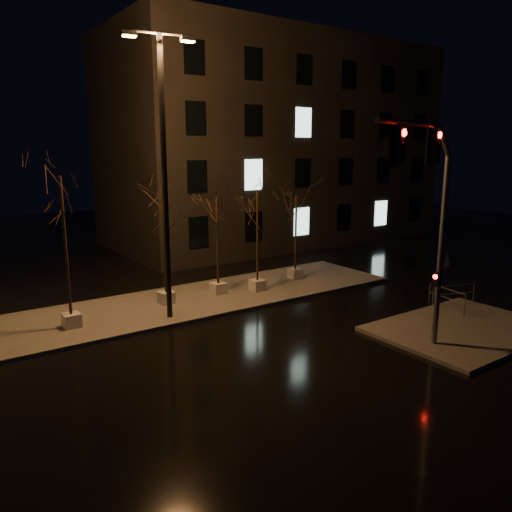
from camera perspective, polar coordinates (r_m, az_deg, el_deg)
ground at (r=18.75m, az=0.29°, el=-10.04°), size 90.00×90.00×0.00m
median at (r=23.61m, az=-8.13°, el=-5.25°), size 22.00×5.00×0.15m
sidewalk_corner at (r=21.66m, az=22.61°, el=-7.70°), size 7.00×5.00×0.15m
building at (r=40.16m, az=1.97°, el=12.71°), size 25.00×12.00×15.00m
tree_1 at (r=20.31m, az=-21.22°, el=4.79°), size 1.80×1.80×6.09m
tree_2 at (r=22.52m, az=-10.55°, el=4.13°), size 1.80×1.80×5.11m
tree_3 at (r=23.76m, az=-4.46°, el=4.23°), size 1.80×1.80×4.84m
tree_4 at (r=24.24m, az=0.17°, el=4.87°), size 1.80×1.80×5.09m
tree_5 at (r=26.71m, az=4.60°, el=4.71°), size 1.80×1.80×4.61m
traffic_signal_mast at (r=17.23m, az=19.40°, el=5.25°), size 6.13×1.73×7.71m
streetlight_main at (r=20.39m, az=-10.47°, el=10.71°), size 2.81×0.79×11.25m
guard_rail_a at (r=24.29m, az=21.67°, el=-3.83°), size 2.05×0.77×0.94m
guard_rail_b at (r=23.43m, az=20.97°, el=-4.31°), size 0.36×2.02×0.97m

